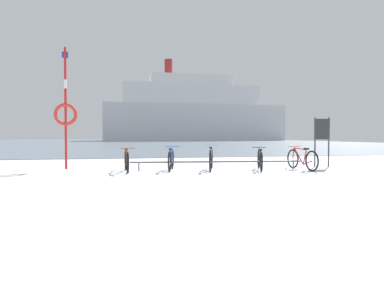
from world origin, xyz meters
name	(u,v)px	position (x,y,z in m)	size (l,w,h in m)	color
ground	(140,142)	(0.00, 53.90, -0.04)	(80.00, 132.00, 0.08)	white
bike_rack	(218,162)	(1.04, 3.70, 0.27)	(5.63, 0.54, 0.31)	#4C5156
bicycle_0	(127,161)	(-1.87, 3.90, 0.34)	(0.46, 1.68, 0.76)	black
bicycle_1	(171,160)	(-0.46, 3.96, 0.35)	(0.52, 1.58, 0.77)	black
bicycle_2	(211,159)	(0.83, 3.80, 0.37)	(0.63, 1.73, 0.82)	black
bicycle_3	(260,160)	(2.44, 3.59, 0.34)	(0.65, 1.64, 0.74)	black
bicycle_4	(302,159)	(3.81, 3.35, 0.35)	(0.46, 1.71, 0.78)	black
info_sign	(322,134)	(5.07, 4.19, 1.20)	(0.55, 0.15, 1.79)	#33383D
rescue_post	(66,111)	(-3.89, 5.05, 1.94)	(0.77, 0.12, 4.09)	red
ferry_ship	(193,114)	(14.21, 75.63, 6.90)	(46.00, 12.28, 20.58)	silver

